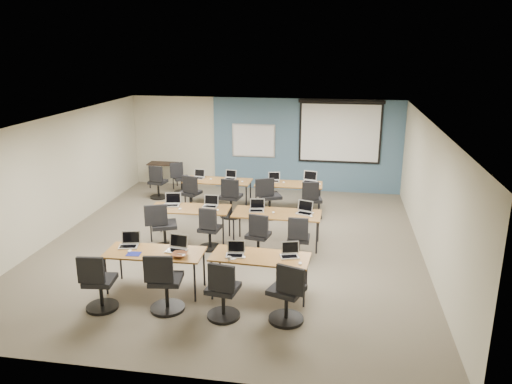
% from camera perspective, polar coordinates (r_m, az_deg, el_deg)
% --- Properties ---
extents(floor, '(8.00, 9.00, 0.02)m').
position_cam_1_polar(floor, '(10.94, -2.68, -6.02)').
color(floor, '#6B6354').
rests_on(floor, ground).
extents(ceiling, '(8.00, 9.00, 0.02)m').
position_cam_1_polar(ceiling, '(10.21, -2.89, 8.10)').
color(ceiling, white).
rests_on(ceiling, ground).
extents(wall_back, '(8.00, 0.04, 2.70)m').
position_cam_1_polar(wall_back, '(14.80, 0.92, 5.51)').
color(wall_back, beige).
rests_on(wall_back, ground).
extents(wall_front, '(8.00, 0.04, 2.70)m').
position_cam_1_polar(wall_front, '(6.46, -11.40, -10.09)').
color(wall_front, beige).
rests_on(wall_front, ground).
extents(wall_left, '(0.04, 9.00, 2.70)m').
position_cam_1_polar(wall_left, '(11.98, -21.84, 1.61)').
color(wall_left, beige).
rests_on(wall_left, ground).
extents(wall_right, '(0.04, 9.00, 2.70)m').
position_cam_1_polar(wall_right, '(10.43, 19.24, -0.25)').
color(wall_right, beige).
rests_on(wall_right, ground).
extents(blue_accent_panel, '(5.50, 0.04, 2.70)m').
position_cam_1_polar(blue_accent_panel, '(14.64, 5.77, 5.31)').
color(blue_accent_panel, '#3D5977').
rests_on(blue_accent_panel, wall_back).
extents(whiteboard, '(1.28, 0.03, 0.98)m').
position_cam_1_polar(whiteboard, '(14.76, -0.28, 5.88)').
color(whiteboard, silver).
rests_on(whiteboard, wall_back).
extents(projector_screen, '(2.40, 0.10, 1.82)m').
position_cam_1_polar(projector_screen, '(14.45, 9.60, 7.17)').
color(projector_screen, black).
rests_on(projector_screen, wall_back).
extents(training_table_front_left, '(1.71, 0.71, 0.73)m').
position_cam_1_polar(training_table_front_left, '(8.94, -11.49, -6.98)').
color(training_table_front_left, '#915F2F').
rests_on(training_table_front_left, floor).
extents(training_table_front_right, '(1.68, 0.70, 0.73)m').
position_cam_1_polar(training_table_front_right, '(8.59, 0.47, -7.64)').
color(training_table_front_right, '#9C6B37').
rests_on(training_table_front_right, floor).
extents(training_table_mid_left, '(1.75, 0.73, 0.73)m').
position_cam_1_polar(training_table_mid_left, '(11.09, -7.55, -2.05)').
color(training_table_mid_left, '#AA703F').
rests_on(training_table_mid_left, floor).
extents(training_table_mid_right, '(1.88, 0.78, 0.73)m').
position_cam_1_polar(training_table_mid_right, '(10.69, 2.39, -2.63)').
color(training_table_mid_right, olive).
rests_on(training_table_mid_right, floor).
extents(training_table_back_left, '(1.76, 0.74, 0.73)m').
position_cam_1_polar(training_table_back_left, '(13.24, -4.38, 1.16)').
color(training_table_back_left, '#A35C2B').
rests_on(training_table_back_left, floor).
extents(training_table_back_right, '(1.73, 0.72, 0.73)m').
position_cam_1_polar(training_table_back_right, '(12.92, 3.74, 0.77)').
color(training_table_back_right, brown).
rests_on(training_table_back_right, floor).
extents(laptop_0, '(0.33, 0.28, 0.25)m').
position_cam_1_polar(laptop_0, '(9.24, -14.27, -5.65)').
color(laptop_0, silver).
rests_on(laptop_0, training_table_front_left).
extents(mouse_0, '(0.08, 0.11, 0.04)m').
position_cam_1_polar(mouse_0, '(9.01, -14.25, -6.55)').
color(mouse_0, white).
rests_on(mouse_0, training_table_front_left).
extents(task_chair_0, '(0.53, 0.53, 1.01)m').
position_cam_1_polar(task_chair_0, '(8.63, -17.55, -10.30)').
color(task_chair_0, black).
rests_on(task_chair_0, floor).
extents(laptop_1, '(0.35, 0.29, 0.26)m').
position_cam_1_polar(laptop_1, '(8.89, -8.99, -6.20)').
color(laptop_1, '#9FA0A9').
rests_on(laptop_1, training_table_front_left).
extents(mouse_1, '(0.09, 0.12, 0.04)m').
position_cam_1_polar(mouse_1, '(8.66, -8.23, -7.18)').
color(mouse_1, white).
rests_on(mouse_1, training_table_front_left).
extents(task_chair_1, '(0.57, 0.57, 1.05)m').
position_cam_1_polar(task_chair_1, '(8.34, -10.38, -10.63)').
color(task_chair_1, black).
rests_on(task_chair_1, floor).
extents(laptop_2, '(0.30, 0.26, 0.23)m').
position_cam_1_polar(laptop_2, '(8.60, -2.37, -6.86)').
color(laptop_2, '#A0A0AB').
rests_on(laptop_2, training_table_front_right).
extents(mouse_2, '(0.07, 0.11, 0.04)m').
position_cam_1_polar(mouse_2, '(8.50, -1.42, -7.46)').
color(mouse_2, white).
rests_on(mouse_2, training_table_front_right).
extents(task_chair_2, '(0.53, 0.53, 1.01)m').
position_cam_1_polar(task_chair_2, '(8.02, -3.81, -11.67)').
color(task_chair_2, black).
rests_on(task_chair_2, floor).
extents(laptop_3, '(0.31, 0.26, 0.23)m').
position_cam_1_polar(laptop_3, '(8.57, 3.88, -6.96)').
color(laptop_3, silver).
rests_on(laptop_3, training_table_front_right).
extents(mouse_3, '(0.06, 0.10, 0.03)m').
position_cam_1_polar(mouse_3, '(8.31, 5.07, -8.13)').
color(mouse_3, white).
rests_on(mouse_3, training_table_front_right).
extents(task_chair_3, '(0.58, 0.56, 1.04)m').
position_cam_1_polar(task_chair_3, '(7.92, 3.60, -11.96)').
color(task_chair_3, black).
rests_on(task_chair_3, floor).
extents(laptop_4, '(0.35, 0.30, 0.27)m').
position_cam_1_polar(laptop_4, '(11.30, -9.59, -1.19)').
color(laptop_4, silver).
rests_on(laptop_4, training_table_mid_left).
extents(mouse_4, '(0.08, 0.11, 0.04)m').
position_cam_1_polar(mouse_4, '(11.01, -8.69, -1.92)').
color(mouse_4, white).
rests_on(mouse_4, training_table_mid_left).
extents(task_chair_4, '(0.61, 0.58, 1.05)m').
position_cam_1_polar(task_chair_4, '(10.68, -10.61, -4.35)').
color(task_chair_4, black).
rests_on(task_chair_4, floor).
extents(laptop_5, '(0.32, 0.27, 0.24)m').
position_cam_1_polar(laptop_5, '(11.11, -5.23, -1.36)').
color(laptop_5, '#A9A9B0').
rests_on(laptop_5, training_table_mid_left).
extents(mouse_5, '(0.08, 0.11, 0.04)m').
position_cam_1_polar(mouse_5, '(10.85, -4.44, -2.06)').
color(mouse_5, white).
rests_on(mouse_5, training_table_mid_left).
extents(task_chair_5, '(0.47, 0.47, 0.95)m').
position_cam_1_polar(task_chair_5, '(10.58, -5.36, -4.60)').
color(task_chair_5, black).
rests_on(task_chair_5, floor).
extents(laptop_6, '(0.32, 0.27, 0.24)m').
position_cam_1_polar(laptop_6, '(10.80, 0.09, -1.82)').
color(laptop_6, silver).
rests_on(laptop_6, training_table_mid_right).
extents(mouse_6, '(0.06, 0.09, 0.03)m').
position_cam_1_polar(mouse_6, '(10.68, 1.99, -2.34)').
color(mouse_6, white).
rests_on(mouse_6, training_table_mid_right).
extents(task_chair_6, '(0.49, 0.49, 0.98)m').
position_cam_1_polar(task_chair_6, '(10.13, 0.26, -5.45)').
color(task_chair_6, black).
rests_on(task_chair_6, floor).
extents(laptop_7, '(0.34, 0.29, 0.26)m').
position_cam_1_polar(laptop_7, '(10.69, 5.62, -2.09)').
color(laptop_7, '#9D9DA9').
rests_on(laptop_7, training_table_mid_right).
extents(mouse_7, '(0.07, 0.11, 0.04)m').
position_cam_1_polar(mouse_7, '(10.49, 6.32, -2.77)').
color(mouse_7, white).
rests_on(mouse_7, training_table_mid_right).
extents(task_chair_7, '(0.49, 0.49, 0.97)m').
position_cam_1_polar(task_chair_7, '(10.02, 4.85, -5.80)').
color(task_chair_7, black).
rests_on(task_chair_7, floor).
extents(laptop_8, '(0.30, 0.26, 0.23)m').
position_cam_1_polar(laptop_8, '(13.48, -6.55, 1.83)').
color(laptop_8, '#B6B6C2').
rests_on(laptop_8, training_table_back_left).
extents(mouse_8, '(0.06, 0.09, 0.03)m').
position_cam_1_polar(mouse_8, '(13.33, -5.20, 1.49)').
color(mouse_8, white).
rests_on(mouse_8, training_table_back_left).
extents(task_chair_8, '(0.54, 0.53, 1.01)m').
position_cam_1_polar(task_chair_8, '(12.95, -7.50, -0.54)').
color(task_chair_8, black).
rests_on(task_chair_8, floor).
extents(laptop_9, '(0.30, 0.25, 0.23)m').
position_cam_1_polar(laptop_9, '(13.33, -2.93, 1.75)').
color(laptop_9, '#B2B2B9').
rests_on(laptop_9, training_table_back_left).
extents(mouse_9, '(0.08, 0.10, 0.03)m').
position_cam_1_polar(mouse_9, '(13.04, -1.57, 1.21)').
color(mouse_9, white).
rests_on(mouse_9, training_table_back_left).
extents(task_chair_9, '(0.56, 0.56, 1.03)m').
position_cam_1_polar(task_chair_9, '(12.47, -2.91, -1.04)').
color(task_chair_9, black).
rests_on(task_chair_9, floor).
extents(laptop_10, '(0.30, 0.26, 0.23)m').
position_cam_1_polar(laptop_10, '(13.08, 2.04, 1.48)').
color(laptop_10, silver).
rests_on(laptop_10, training_table_back_right).
extents(mouse_10, '(0.08, 0.10, 0.03)m').
position_cam_1_polar(mouse_10, '(12.98, 3.17, 1.12)').
color(mouse_10, white).
rests_on(mouse_10, training_table_back_right).
extents(task_chair_10, '(0.62, 0.58, 1.05)m').
position_cam_1_polar(task_chair_10, '(12.43, 1.44, -1.03)').
color(task_chair_10, black).
rests_on(task_chair_10, floor).
extents(laptop_11, '(0.36, 0.30, 0.27)m').
position_cam_1_polar(laptop_11, '(13.11, 6.19, 1.46)').
color(laptop_11, '#BBBAC2').
rests_on(laptop_11, training_table_back_right).
extents(mouse_11, '(0.09, 0.11, 0.04)m').
position_cam_1_polar(mouse_11, '(12.89, 7.27, 0.91)').
color(mouse_11, white).
rests_on(mouse_11, training_table_back_right).
extents(task_chair_11, '(0.51, 0.51, 0.99)m').
position_cam_1_polar(task_chair_11, '(12.44, 6.38, -1.27)').
color(task_chair_11, black).
rests_on(task_chair_11, floor).
extents(blue_mousepad, '(0.25, 0.22, 0.01)m').
position_cam_1_polar(blue_mousepad, '(8.90, -13.81, -6.89)').
color(blue_mousepad, navy).
rests_on(blue_mousepad, training_table_front_left).
extents(snack_bowl, '(0.34, 0.34, 0.08)m').
position_cam_1_polar(snack_bowl, '(8.64, -8.75, -7.08)').
color(snack_bowl, brown).
rests_on(snack_bowl, training_table_front_left).
extents(snack_plate, '(0.22, 0.22, 0.01)m').
position_cam_1_polar(snack_plate, '(8.51, -2.76, -7.50)').
color(snack_plate, white).
rests_on(snack_plate, training_table_front_right).
extents(coffee_cup, '(0.06, 0.06, 0.05)m').
position_cam_1_polar(coffee_cup, '(8.39, -3.08, -7.64)').
color(coffee_cup, silver).
rests_on(coffee_cup, snack_plate).
extents(utility_table, '(0.86, 0.48, 0.75)m').
position_cam_1_polar(utility_table, '(15.29, -10.61, 2.90)').
color(utility_table, black).
rests_on(utility_table, floor).
extents(spare_chair_a, '(0.50, 0.46, 0.95)m').
position_cam_1_polar(spare_chair_a, '(14.62, -8.63, 1.31)').
color(spare_chair_a, black).
rests_on(spare_chair_a, floor).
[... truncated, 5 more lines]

